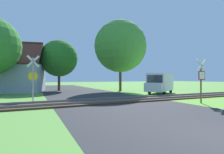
% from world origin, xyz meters
% --- Properties ---
extents(road_asphalt, '(8.38, 80.00, 0.01)m').
position_xyz_m(road_asphalt, '(0.00, 2.00, 0.00)').
color(road_asphalt, '#2D2D30').
rests_on(road_asphalt, ground).
extents(rail_track, '(60.00, 2.60, 0.22)m').
position_xyz_m(rail_track, '(0.00, 8.97, 0.06)').
color(rail_track, '#422D1E').
rests_on(rail_track, ground).
extents(stop_sign_near, '(0.88, 0.15, 3.00)m').
position_xyz_m(stop_sign_near, '(5.20, 5.65, 1.72)').
color(stop_sign_near, brown).
rests_on(stop_sign_near, ground).
extents(crossing_sign_far, '(0.88, 0.13, 3.36)m').
position_xyz_m(crossing_sign_far, '(-5.20, 11.09, 1.91)').
color(crossing_sign_far, '#9E9EA5').
rests_on(crossing_sign_far, ground).
extents(house, '(7.78, 7.64, 6.32)m').
position_xyz_m(house, '(-7.19, 22.17, 1.93)').
color(house, '#99A3B7').
rests_on(house, ground).
extents(tree_center, '(5.05, 5.05, 6.99)m').
position_xyz_m(tree_center, '(-1.87, 22.35, 4.46)').
color(tree_center, '#513823').
rests_on(tree_center, ground).
extents(tree_right, '(6.97, 6.97, 9.48)m').
position_xyz_m(tree_right, '(5.51, 18.21, 5.99)').
color(tree_right, '#513823').
rests_on(tree_right, ground).
extents(mail_truck, '(5.10, 4.27, 2.24)m').
position_xyz_m(mail_truck, '(7.69, 12.80, 1.24)').
color(mail_truck, white).
rests_on(mail_truck, ground).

